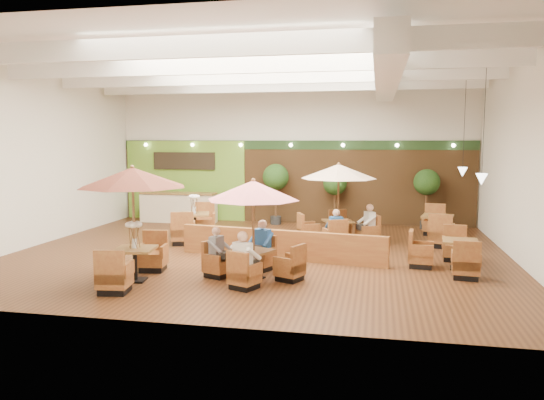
% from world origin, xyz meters
% --- Properties ---
extents(room, '(14.04, 14.00, 5.52)m').
position_xyz_m(room, '(0.25, 1.22, 3.63)').
color(room, '#381E0F').
rests_on(room, ground).
extents(service_counter, '(3.00, 0.75, 1.18)m').
position_xyz_m(service_counter, '(-4.40, 5.10, 0.58)').
color(service_counter, beige).
rests_on(service_counter, ground).
extents(booth_divider, '(5.82, 1.09, 0.81)m').
position_xyz_m(booth_divider, '(0.75, -0.62, 0.41)').
color(booth_divider, brown).
rests_on(booth_divider, ground).
extents(table_0, '(2.49, 2.69, 2.69)m').
position_xyz_m(table_0, '(-2.13, -3.47, 2.03)').
color(table_0, brown).
rests_on(table_0, ground).
extents(table_1, '(2.47, 2.47, 2.37)m').
position_xyz_m(table_1, '(0.50, -2.73, 1.63)').
color(table_1, brown).
rests_on(table_1, ground).
extents(table_2, '(2.66, 2.66, 2.56)m').
position_xyz_m(table_2, '(2.12, 1.94, 1.75)').
color(table_2, brown).
rests_on(table_2, ground).
extents(table_3, '(1.18, 2.98, 1.62)m').
position_xyz_m(table_3, '(-2.60, 1.90, 0.51)').
color(table_3, brown).
rests_on(table_3, ground).
extents(table_4, '(1.75, 2.57, 0.95)m').
position_xyz_m(table_4, '(5.12, -0.80, 0.35)').
color(table_4, brown).
rests_on(table_4, ground).
extents(table_5, '(1.12, 2.93, 1.06)m').
position_xyz_m(table_5, '(5.24, 3.02, 0.40)').
color(table_5, brown).
rests_on(table_5, ground).
extents(topiary_0, '(1.01, 1.01, 2.34)m').
position_xyz_m(topiary_0, '(-0.52, 5.30, 1.74)').
color(topiary_0, black).
rests_on(topiary_0, ground).
extents(topiary_1, '(0.89, 0.89, 2.08)m').
position_xyz_m(topiary_1, '(1.75, 5.30, 1.55)').
color(topiary_1, black).
rests_on(topiary_1, ground).
extents(topiary_2, '(0.95, 0.95, 2.20)m').
position_xyz_m(topiary_2, '(5.07, 5.30, 1.64)').
color(topiary_2, black).
rests_on(topiary_2, ground).
extents(diner_0, '(0.46, 0.45, 0.83)m').
position_xyz_m(diner_0, '(0.50, -3.59, 0.77)').
color(diner_0, silver).
rests_on(diner_0, ground).
extents(diner_1, '(0.45, 0.41, 0.81)m').
position_xyz_m(diner_1, '(0.50, -1.86, 0.76)').
color(diner_1, '#2659A5').
rests_on(diner_1, ground).
extents(diner_2, '(0.36, 0.40, 0.74)m').
position_xyz_m(diner_2, '(-0.36, -2.73, 0.74)').
color(diner_2, slate).
rests_on(diner_2, ground).
extents(diner_3, '(0.42, 0.40, 0.76)m').
position_xyz_m(diner_3, '(2.12, 1.01, 0.74)').
color(diner_3, '#2659A5').
rests_on(diner_3, ground).
extents(diner_4, '(0.43, 0.45, 0.82)m').
position_xyz_m(diner_4, '(3.06, 1.94, 0.76)').
color(diner_4, silver).
rests_on(diner_4, ground).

